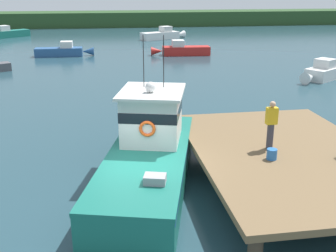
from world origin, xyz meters
TOP-DOWN VIEW (x-y plane):
  - ground_plane at (0.00, 0.00)m, footprint 200.00×200.00m
  - dock at (4.80, 0.00)m, footprint 6.00×9.00m
  - main_fishing_boat at (0.35, 1.12)m, footprint 4.52×9.94m
  - bait_bucket at (4.00, -0.57)m, footprint 0.32×0.32m
  - deckhand_by_the_boat at (4.28, 0.32)m, footprint 0.36×0.22m
  - moored_boat_mid_harbor at (6.68, 41.46)m, footprint 6.26×3.77m
  - moored_boat_off_the_point at (15.01, 15.65)m, footprint 5.47×4.19m
  - moored_boat_outer_mooring at (6.63, 28.08)m, footprint 5.82×1.77m
  - moored_boat_near_channel at (-13.52, 46.37)m, footprint 5.62×4.94m
  - moored_boat_far_right at (-4.88, 29.25)m, footprint 5.56×1.45m
  - mooring_buoy_inshore at (3.61, 13.24)m, footprint 0.49×0.49m
  - far_shoreline at (0.00, 62.00)m, footprint 120.00×8.00m

SIDE VIEW (x-z plane):
  - ground_plane at x=0.00m, z-range 0.00..0.00m
  - mooring_buoy_inshore at x=3.61m, z-range 0.00..0.49m
  - moored_boat_far_right at x=-4.88m, z-range -0.22..1.19m
  - moored_boat_outer_mooring at x=6.63m, z-range -0.23..1.24m
  - moored_boat_off_the_point at x=15.01m, z-range -0.23..1.25m
  - moored_boat_near_channel at x=-13.52m, z-range -0.25..1.34m
  - moored_boat_mid_harbor at x=6.68m, z-range -0.25..1.35m
  - main_fishing_boat at x=0.35m, z-range -1.39..3.41m
  - dock at x=4.80m, z-range 0.47..1.67m
  - far_shoreline at x=0.00m, z-range 0.00..2.40m
  - bait_bucket at x=4.00m, z-range 1.20..1.54m
  - deckhand_by_the_boat at x=4.28m, z-range 1.24..2.87m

